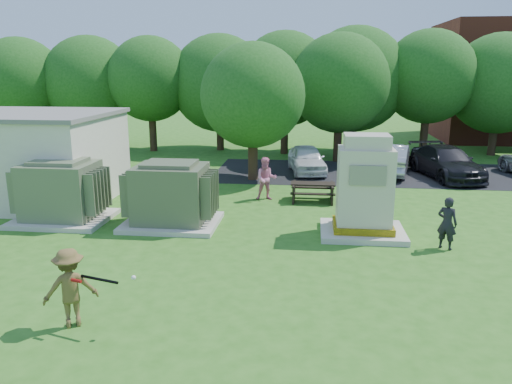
# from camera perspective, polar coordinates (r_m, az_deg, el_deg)

# --- Properties ---
(ground) EXTENTS (120.00, 120.00, 0.00)m
(ground) POSITION_cam_1_polar(r_m,az_deg,el_deg) (11.77, -2.25, -10.91)
(ground) COLOR #2D6619
(ground) RESTS_ON ground
(parking_strip) EXTENTS (20.00, 6.00, 0.01)m
(parking_strip) POSITION_cam_1_polar(r_m,az_deg,el_deg) (25.12, 18.66, 1.93)
(parking_strip) COLOR #232326
(parking_strip) RESTS_ON ground
(transformer_left) EXTENTS (3.00, 2.40, 2.07)m
(transformer_left) POSITION_cam_1_polar(r_m,az_deg,el_deg) (17.57, -21.36, -0.06)
(transformer_left) COLOR beige
(transformer_left) RESTS_ON ground
(transformer_right) EXTENTS (3.00, 2.40, 2.07)m
(transformer_right) POSITION_cam_1_polar(r_m,az_deg,el_deg) (16.19, -9.69, -0.43)
(transformer_right) COLOR beige
(transformer_right) RESTS_ON ground
(generator_cabinet) EXTENTS (2.52, 2.06, 3.07)m
(generator_cabinet) POSITION_cam_1_polar(r_m,az_deg,el_deg) (15.29, 12.27, 0.02)
(generator_cabinet) COLOR beige
(generator_cabinet) RESTS_ON ground
(picnic_table) EXTENTS (1.66, 1.25, 0.71)m
(picnic_table) POSITION_cam_1_polar(r_m,az_deg,el_deg) (19.07, 6.51, 0.25)
(picnic_table) COLOR black
(picnic_table) RESTS_ON ground
(batter) EXTENTS (1.19, 1.02, 1.60)m
(batter) POSITION_cam_1_polar(r_m,az_deg,el_deg) (10.52, -20.48, -10.21)
(batter) COLOR brown
(batter) RESTS_ON ground
(person_by_generator) EXTENTS (0.66, 0.60, 1.50)m
(person_by_generator) POSITION_cam_1_polar(r_m,az_deg,el_deg) (14.88, 21.00, -3.35)
(person_by_generator) COLOR black
(person_by_generator) RESTS_ON ground
(person_at_picnic) EXTENTS (0.88, 0.74, 1.65)m
(person_at_picnic) POSITION_cam_1_polar(r_m,az_deg,el_deg) (19.08, 1.18, 1.53)
(person_at_picnic) COLOR pink
(person_at_picnic) RESTS_ON ground
(car_white) EXTENTS (2.17, 4.06, 1.31)m
(car_white) POSITION_cam_1_polar(r_m,az_deg,el_deg) (24.30, 5.81, 3.78)
(car_white) COLOR white
(car_white) RESTS_ON ground
(car_silver_a) EXTENTS (2.44, 4.58, 1.44)m
(car_silver_a) POSITION_cam_1_polar(r_m,az_deg,el_deg) (24.70, 15.22, 3.67)
(car_silver_a) COLOR #A6A6AB
(car_silver_a) RESTS_ON ground
(car_dark) EXTENTS (3.03, 5.22, 1.42)m
(car_dark) POSITION_cam_1_polar(r_m,az_deg,el_deg) (24.64, 20.90, 3.19)
(car_dark) COLOR black
(car_dark) RESTS_ON ground
(batting_equipment) EXTENTS (1.26, 0.32, 0.16)m
(batting_equipment) POSITION_cam_1_polar(r_m,az_deg,el_deg) (10.04, -17.37, -9.50)
(batting_equipment) COLOR black
(batting_equipment) RESTS_ON ground
(tree_row) EXTENTS (41.30, 13.30, 7.30)m
(tree_row) POSITION_cam_1_polar(r_m,az_deg,el_deg) (29.05, 6.85, 12.37)
(tree_row) COLOR #47301E
(tree_row) RESTS_ON ground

